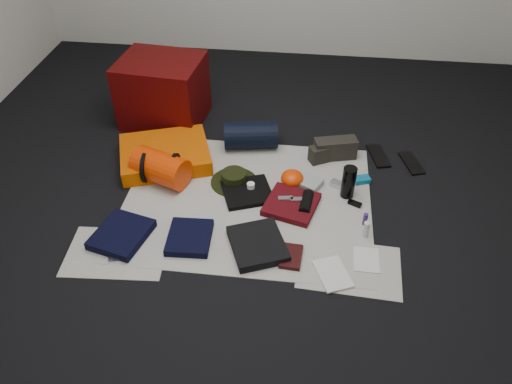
# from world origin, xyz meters

# --- Properties ---
(floor) EXTENTS (4.50, 4.50, 0.02)m
(floor) POSITION_xyz_m (0.00, 0.00, -0.01)
(floor) COLOR black
(floor) RESTS_ON ground
(newspaper_mat) EXTENTS (1.60, 1.30, 0.01)m
(newspaper_mat) POSITION_xyz_m (0.00, 0.00, 0.00)
(newspaper_mat) COLOR silver
(newspaper_mat) RESTS_ON floor
(newspaper_sheet_front_left) EXTENTS (0.61, 0.44, 0.00)m
(newspaper_sheet_front_left) POSITION_xyz_m (-0.70, -0.55, 0.00)
(newspaper_sheet_front_left) COLOR silver
(newspaper_sheet_front_left) RESTS_ON floor
(newspaper_sheet_front_right) EXTENTS (0.60, 0.43, 0.00)m
(newspaper_sheet_front_right) POSITION_xyz_m (0.65, -0.50, 0.00)
(newspaper_sheet_front_right) COLOR silver
(newspaper_sheet_front_right) RESTS_ON floor
(red_cabinet) EXTENTS (0.66, 0.57, 0.51)m
(red_cabinet) POSITION_xyz_m (-0.78, 0.91, 0.25)
(red_cabinet) COLOR #4A0505
(red_cabinet) RESTS_ON floor
(sleeping_pad) EXTENTS (0.75, 0.68, 0.11)m
(sleeping_pad) POSITION_xyz_m (-0.64, 0.35, 0.06)
(sleeping_pad) COLOR #D75402
(sleeping_pad) RESTS_ON newspaper_mat
(stuff_sack) EXTENTS (0.42, 0.34, 0.22)m
(stuff_sack) POSITION_xyz_m (-0.61, 0.13, 0.11)
(stuff_sack) COLOR red
(stuff_sack) RESTS_ON newspaper_mat
(sack_strap_left) EXTENTS (0.02, 0.22, 0.22)m
(sack_strap_left) POSITION_xyz_m (-0.71, 0.13, 0.11)
(sack_strap_left) COLOR black
(sack_strap_left) RESTS_ON newspaper_mat
(sack_strap_right) EXTENTS (0.02, 0.22, 0.22)m
(sack_strap_right) POSITION_xyz_m (-0.51, 0.13, 0.11)
(sack_strap_right) COLOR black
(sack_strap_right) RESTS_ON newspaper_mat
(navy_duffel) EXTENTS (0.42, 0.27, 0.20)m
(navy_duffel) POSITION_xyz_m (-0.06, 0.60, 0.11)
(navy_duffel) COLOR black
(navy_duffel) RESTS_ON newspaper_mat
(boonie_brim) EXTENTS (0.39, 0.39, 0.01)m
(boonie_brim) POSITION_xyz_m (-0.12, 0.17, 0.01)
(boonie_brim) COLOR black
(boonie_brim) RESTS_ON newspaper_mat
(boonie_crown) EXTENTS (0.17, 0.17, 0.07)m
(boonie_crown) POSITION_xyz_m (-0.12, 0.17, 0.05)
(boonie_crown) COLOR black
(boonie_crown) RESTS_ON boonie_brim
(hiking_boot_left) EXTENTS (0.25, 0.19, 0.12)m
(hiking_boot_left) POSITION_xyz_m (0.50, 0.51, 0.07)
(hiking_boot_left) COLOR #28261F
(hiking_boot_left) RESTS_ON newspaper_mat
(hiking_boot_right) EXTENTS (0.32, 0.19, 0.15)m
(hiking_boot_right) POSITION_xyz_m (0.56, 0.54, 0.08)
(hiking_boot_right) COLOR #28261F
(hiking_boot_right) RESTS_ON newspaper_mat
(flip_flop_left) EXTENTS (0.17, 0.29, 0.02)m
(flip_flop_left) POSITION_xyz_m (0.88, 0.59, 0.01)
(flip_flop_left) COLOR black
(flip_flop_left) RESTS_ON floor
(flip_flop_right) EXTENTS (0.17, 0.28, 0.01)m
(flip_flop_right) POSITION_xyz_m (1.11, 0.54, 0.01)
(flip_flop_right) COLOR black
(flip_flop_right) RESTS_ON floor
(trousers_navy_a) EXTENTS (0.37, 0.40, 0.05)m
(trousers_navy_a) POSITION_xyz_m (-0.71, -0.43, 0.03)
(trousers_navy_a) COLOR black
(trousers_navy_a) RESTS_ON newspaper_mat
(trousers_navy_b) EXTENTS (0.27, 0.30, 0.05)m
(trousers_navy_b) POSITION_xyz_m (-0.30, -0.40, 0.03)
(trousers_navy_b) COLOR black
(trousers_navy_b) RESTS_ON newspaper_mat
(trousers_charcoal) EXTENTS (0.41, 0.43, 0.05)m
(trousers_charcoal) POSITION_xyz_m (0.12, -0.42, 0.03)
(trousers_charcoal) COLOR black
(trousers_charcoal) RESTS_ON newspaper_mat
(black_tshirt) EXTENTS (0.39, 0.38, 0.03)m
(black_tshirt) POSITION_xyz_m (-0.01, 0.06, 0.02)
(black_tshirt) COLOR black
(black_tshirt) RESTS_ON newspaper_mat
(red_shirt) EXTENTS (0.38, 0.38, 0.04)m
(red_shirt) POSITION_xyz_m (0.29, -0.03, 0.03)
(red_shirt) COLOR #49080D
(red_shirt) RESTS_ON newspaper_mat
(orange_stuff_sack) EXTENTS (0.18, 0.18, 0.10)m
(orange_stuff_sack) POSITION_xyz_m (0.28, 0.20, 0.06)
(orange_stuff_sack) COLOR red
(orange_stuff_sack) RESTS_ON newspaper_mat
(first_aid_pouch) EXTENTS (0.23, 0.21, 0.05)m
(first_aid_pouch) POSITION_xyz_m (0.38, 0.20, 0.03)
(first_aid_pouch) COLOR gray
(first_aid_pouch) RESTS_ON newspaper_mat
(water_bottle) EXTENTS (0.09, 0.09, 0.22)m
(water_bottle) POSITION_xyz_m (0.65, 0.13, 0.12)
(water_bottle) COLOR black
(water_bottle) RESTS_ON newspaper_mat
(speaker) EXTENTS (0.09, 0.20, 0.07)m
(speaker) POSITION_xyz_m (0.38, -0.03, 0.04)
(speaker) COLOR black
(speaker) RESTS_ON newspaper_mat
(compact_camera) EXTENTS (0.11, 0.09, 0.04)m
(compact_camera) POSITION_xyz_m (0.58, 0.21, 0.02)
(compact_camera) COLOR #BBBCC1
(compact_camera) RESTS_ON newspaper_mat
(cyan_case) EXTENTS (0.13, 0.10, 0.03)m
(cyan_case) POSITION_xyz_m (0.75, 0.28, 0.02)
(cyan_case) COLOR #0D6386
(cyan_case) RESTS_ON newspaper_mat
(toiletry_purple) EXTENTS (0.03, 0.03, 0.09)m
(toiletry_purple) POSITION_xyz_m (0.75, -0.14, 0.05)
(toiletry_purple) COLOR navy
(toiletry_purple) RESTS_ON newspaper_mat
(toiletry_clear) EXTENTS (0.04, 0.04, 0.11)m
(toiletry_clear) POSITION_xyz_m (0.75, -0.24, 0.06)
(toiletry_clear) COLOR silver
(toiletry_clear) RESTS_ON newspaper_mat
(paperback_book) EXTENTS (0.13, 0.19, 0.03)m
(paperback_book) POSITION_xyz_m (0.32, -0.47, 0.02)
(paperback_book) COLOR black
(paperback_book) RESTS_ON newspaper_mat
(map_booklet) EXTENTS (0.24, 0.28, 0.01)m
(map_booklet) POSITION_xyz_m (0.56, -0.57, 0.01)
(map_booklet) COLOR silver
(map_booklet) RESTS_ON newspaper_mat
(map_printout) EXTENTS (0.15, 0.19, 0.01)m
(map_printout) POSITION_xyz_m (0.75, -0.44, 0.01)
(map_printout) COLOR silver
(map_printout) RESTS_ON newspaper_mat
(sunglasses) EXTENTS (0.10, 0.07, 0.02)m
(sunglasses) POSITION_xyz_m (0.70, 0.04, 0.02)
(sunglasses) COLOR black
(sunglasses) RESTS_ON newspaper_mat
(key_cluster) EXTENTS (0.08, 0.08, 0.01)m
(key_cluster) POSITION_xyz_m (-0.70, -0.60, 0.01)
(key_cluster) COLOR #BBBCC1
(key_cluster) RESTS_ON newspaper_mat
(tape_roll) EXTENTS (0.05, 0.05, 0.03)m
(tape_roll) POSITION_xyz_m (0.01, 0.09, 0.05)
(tape_roll) COLOR silver
(tape_roll) RESTS_ON black_tshirt
(energy_bar_a) EXTENTS (0.10, 0.05, 0.01)m
(energy_bar_a) POSITION_xyz_m (0.25, -0.01, 0.05)
(energy_bar_a) COLOR #BBBCC1
(energy_bar_a) RESTS_ON red_shirt
(energy_bar_b) EXTENTS (0.10, 0.05, 0.01)m
(energy_bar_b) POSITION_xyz_m (0.33, -0.01, 0.05)
(energy_bar_b) COLOR #BBBCC1
(energy_bar_b) RESTS_ON red_shirt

